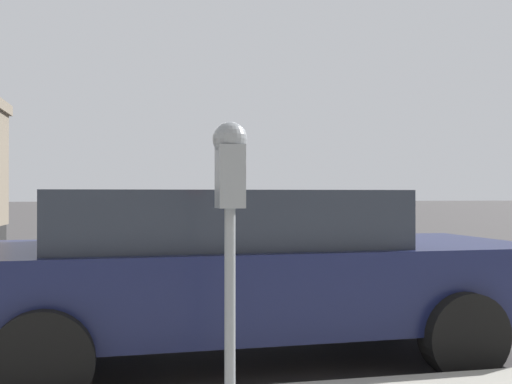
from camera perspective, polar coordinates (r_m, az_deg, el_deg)
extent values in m
plane|color=#3D3A3A|center=(6.08, -3.89, -13.01)|extent=(220.00, 220.00, 0.00)
cylinder|color=gray|center=(3.31, -2.50, -11.30)|extent=(0.06, 0.06, 1.12)
cube|color=gray|center=(3.25, -2.50, 1.46)|extent=(0.20, 0.14, 0.34)
sphere|color=gray|center=(3.26, -2.50, 5.03)|extent=(0.19, 0.19, 0.19)
cube|color=#B21919|center=(3.35, -2.80, 0.68)|extent=(0.01, 0.11, 0.12)
cube|color=black|center=(3.36, -2.80, 2.71)|extent=(0.01, 0.10, 0.08)
cube|color=#14193D|center=(4.94, -1.24, -8.55)|extent=(1.88, 4.72, 0.62)
cube|color=#232833|center=(4.86, -3.40, -2.43)|extent=(1.63, 2.65, 0.44)
cylinder|color=black|center=(6.28, 10.28, -9.62)|extent=(0.23, 0.64, 0.64)
cylinder|color=black|center=(4.71, 19.21, -12.78)|extent=(0.23, 0.64, 0.64)
cylinder|color=black|center=(5.80, -17.60, -10.41)|extent=(0.23, 0.64, 0.64)
cylinder|color=black|center=(4.05, -19.67, -14.89)|extent=(0.23, 0.64, 0.64)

